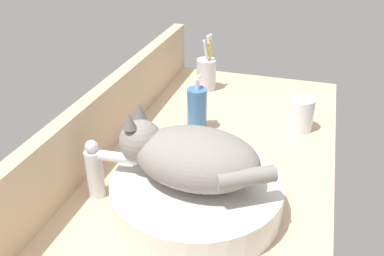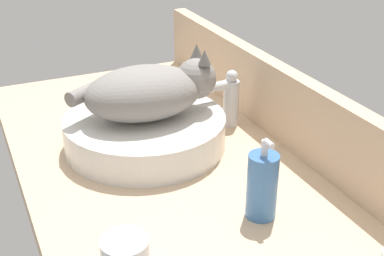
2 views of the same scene
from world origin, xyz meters
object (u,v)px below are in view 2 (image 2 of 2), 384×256
sink_basin (145,131)px  cat (150,91)px  faucet (227,97)px  soap_dispenser (262,185)px

sink_basin → cat: size_ratio=1.08×
sink_basin → faucet: size_ratio=2.56×
sink_basin → soap_dispenser: bearing=16.2°
sink_basin → soap_dispenser: size_ratio=2.27×
sink_basin → faucet: 21.18cm
sink_basin → cat: (-0.01, 1.37, 9.25)cm
faucet → soap_dispenser: size_ratio=0.89×
faucet → cat: bearing=-85.2°
cat → soap_dispenser: 34.37cm
sink_basin → soap_dispenser: (32.73, 9.49, 2.67)cm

